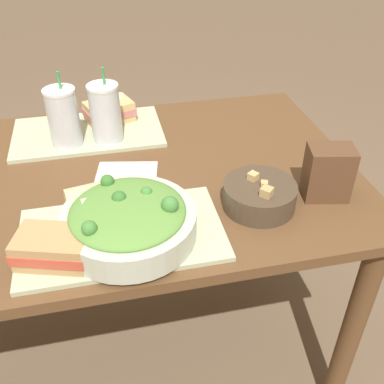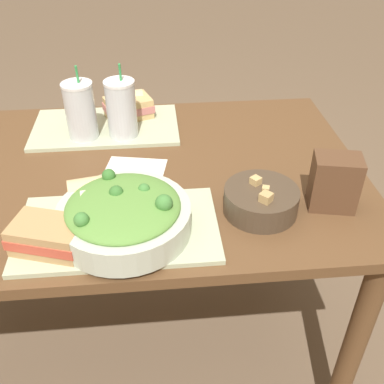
{
  "view_description": "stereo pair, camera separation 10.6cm",
  "coord_description": "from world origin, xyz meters",
  "views": [
    {
      "loc": [
        0.0,
        -1.03,
        1.41
      ],
      "look_at": [
        0.18,
        -0.2,
        0.79
      ],
      "focal_mm": 42.0,
      "sensor_mm": 36.0,
      "label": 1
    },
    {
      "loc": [
        0.1,
        -1.05,
        1.41
      ],
      "look_at": [
        0.18,
        -0.2,
        0.79
      ],
      "focal_mm": 42.0,
      "sensor_mm": 36.0,
      "label": 2
    }
  ],
  "objects": [
    {
      "name": "ground_plane",
      "position": [
        0.0,
        0.0,
        0.0
      ],
      "size": [
        12.0,
        12.0,
        0.0
      ],
      "primitive_type": "plane",
      "color": "brown"
    },
    {
      "name": "dining_table",
      "position": [
        0.0,
        0.0,
        0.63
      ],
      "size": [
        1.35,
        0.83,
        0.73
      ],
      "color": "brown",
      "rests_on": "ground_plane"
    },
    {
      "name": "tray_near",
      "position": [
        0.01,
        -0.25,
        0.74
      ],
      "size": [
        0.46,
        0.27,
        0.01
      ],
      "color": "#B2BC99",
      "rests_on": "dining_table"
    },
    {
      "name": "tray_far",
      "position": [
        -0.05,
        0.25,
        0.74
      ],
      "size": [
        0.46,
        0.27,
        0.01
      ],
      "color": "#B2BC99",
      "rests_on": "dining_table"
    },
    {
      "name": "salad_bowl",
      "position": [
        0.03,
        -0.27,
        0.79
      ],
      "size": [
        0.3,
        0.3,
        0.11
      ],
      "color": "beige",
      "rests_on": "tray_near"
    },
    {
      "name": "soup_bowl",
      "position": [
        0.35,
        -0.21,
        0.77
      ],
      "size": [
        0.18,
        0.18,
        0.08
      ],
      "color": "#473828",
      "rests_on": "dining_table"
    },
    {
      "name": "sandwich_near",
      "position": [
        -0.13,
        -0.31,
        0.78
      ],
      "size": [
        0.18,
        0.14,
        0.06
      ],
      "rotation": [
        0.0,
        0.0,
        -0.3
      ],
      "color": "tan",
      "rests_on": "tray_near"
    },
    {
      "name": "baguette_near",
      "position": [
        -0.05,
        -0.16,
        0.78
      ],
      "size": [
        0.12,
        0.09,
        0.07
      ],
      "rotation": [
        0.0,
        0.0,
        1.76
      ],
      "color": "#DBBC84",
      "rests_on": "tray_near"
    },
    {
      "name": "sandwich_far",
      "position": [
        0.02,
        0.31,
        0.78
      ],
      "size": [
        0.17,
        0.14,
        0.06
      ],
      "rotation": [
        0.0,
        0.0,
        0.34
      ],
      "color": "tan",
      "rests_on": "tray_far"
    },
    {
      "name": "baguette_far",
      "position": [
        0.03,
        0.34,
        0.78
      ],
      "size": [
        0.1,
        0.08,
        0.07
      ],
      "rotation": [
        0.0,
        0.0,
        1.7
      ],
      "color": "#DBBC84",
      "rests_on": "tray_far"
    },
    {
      "name": "drink_cup_dark",
      "position": [
        -0.11,
        0.18,
        0.83
      ],
      "size": [
        0.09,
        0.09,
        0.22
      ],
      "color": "silver",
      "rests_on": "tray_far"
    },
    {
      "name": "drink_cup_red",
      "position": [
        0.01,
        0.18,
        0.83
      ],
      "size": [
        0.09,
        0.09,
        0.22
      ],
      "color": "silver",
      "rests_on": "tray_far"
    },
    {
      "name": "chip_bag",
      "position": [
        0.53,
        -0.21,
        0.8
      ],
      "size": [
        0.12,
        0.1,
        0.14
      ],
      "rotation": [
        0.0,
        0.0,
        -0.21
      ],
      "color": "brown",
      "rests_on": "dining_table"
    },
    {
      "name": "napkin_folded",
      "position": [
        0.05,
        -0.0,
        0.74
      ],
      "size": [
        0.18,
        0.15,
        0.0
      ],
      "color": "silver",
      "rests_on": "dining_table"
    }
  ]
}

